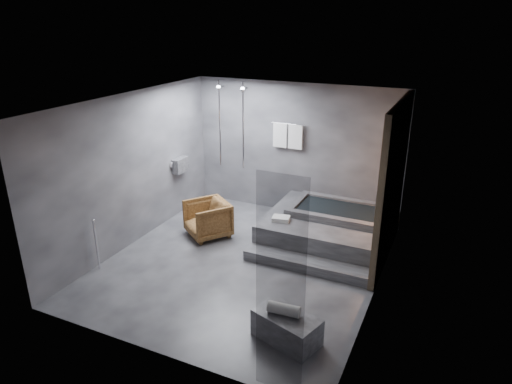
% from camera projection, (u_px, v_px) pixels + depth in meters
% --- Properties ---
extents(room, '(5.00, 5.04, 2.82)m').
position_uv_depth(room, '(271.00, 168.00, 7.39)').
color(room, '#2E2E31').
rests_on(room, ground).
extents(tub_deck, '(2.20, 2.00, 0.50)m').
position_uv_depth(tub_deck, '(326.00, 228.00, 8.69)').
color(tub_deck, '#333336').
rests_on(tub_deck, ground).
extents(tub_step, '(2.20, 0.36, 0.18)m').
position_uv_depth(tub_step, '(306.00, 264.00, 7.75)').
color(tub_step, '#333336').
rests_on(tub_step, ground).
extents(concrete_bench, '(0.97, 0.72, 0.39)m').
position_uv_depth(concrete_bench, '(287.00, 327.00, 6.01)').
color(concrete_bench, '#363538').
rests_on(concrete_bench, ground).
extents(driftwood_chair, '(1.07, 1.08, 0.71)m').
position_uv_depth(driftwood_chair, '(208.00, 219.00, 8.83)').
color(driftwood_chair, '#412610').
rests_on(driftwood_chair, ground).
extents(rolled_towel, '(0.44, 0.18, 0.15)m').
position_uv_depth(rolled_towel, '(284.00, 309.00, 5.93)').
color(rolled_towel, silver).
rests_on(rolled_towel, concrete_bench).
extents(deck_towel, '(0.35, 0.29, 0.08)m').
position_uv_depth(deck_towel, '(281.00, 219.00, 8.40)').
color(deck_towel, white).
rests_on(deck_towel, tub_deck).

